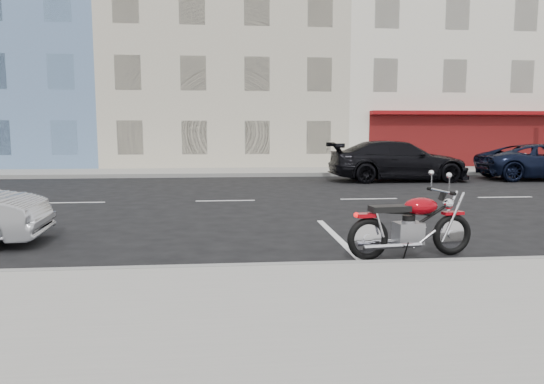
# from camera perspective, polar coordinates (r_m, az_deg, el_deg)

# --- Properties ---
(ground) EXTENTS (120.00, 120.00, 0.00)m
(ground) POSITION_cam_1_polar(r_m,az_deg,el_deg) (13.39, 3.08, -0.93)
(ground) COLOR black
(ground) RESTS_ON ground
(sidewalk_far) EXTENTS (80.00, 3.40, 0.15)m
(sidewalk_far) POSITION_cam_1_polar(r_m,az_deg,el_deg) (22.11, -13.20, 2.25)
(sidewalk_far) COLOR gray
(sidewalk_far) RESTS_ON ground
(curb_far) EXTENTS (80.00, 0.12, 0.16)m
(curb_far) POSITION_cam_1_polar(r_m,az_deg,el_deg) (20.44, -13.86, 1.86)
(curb_far) COLOR gray
(curb_far) RESTS_ON ground
(bldg_blue) EXTENTS (12.00, 12.00, 13.00)m
(bldg_blue) POSITION_cam_1_polar(r_m,az_deg,el_deg) (32.15, -28.18, 14.55)
(bldg_blue) COLOR #5C7BA5
(bldg_blue) RESTS_ON ground
(bldg_cream) EXTENTS (12.00, 12.00, 11.50)m
(bldg_cream) POSITION_cam_1_polar(r_m,az_deg,el_deg) (29.68, -5.48, 14.57)
(bldg_cream) COLOR #BFB69F
(bldg_cream) RESTS_ON ground
(bldg_corner) EXTENTS (14.00, 12.00, 12.50)m
(bldg_corner) POSITION_cam_1_polar(r_m,az_deg,el_deg) (32.43, 18.96, 14.47)
(bldg_corner) COLOR silver
(bldg_corner) RESTS_ON ground
(fire_hydrant) EXTENTS (0.20, 0.20, 0.72)m
(fire_hydrant) POSITION_cam_1_polar(r_m,az_deg,el_deg) (25.75, 27.59, 3.30)
(fire_hydrant) COLOR beige
(fire_hydrant) RESTS_ON sidewalk_far
(motorcycle) EXTENTS (2.00, 0.67, 1.00)m
(motorcycle) POSITION_cam_1_polar(r_m,az_deg,el_deg) (7.86, 20.60, -3.68)
(motorcycle) COLOR black
(motorcycle) RESTS_ON ground
(car_far) EXTENTS (5.31, 2.21, 1.53)m
(car_far) POSITION_cam_1_polar(r_m,az_deg,el_deg) (19.15, 14.62, 3.56)
(car_far) COLOR black
(car_far) RESTS_ON ground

